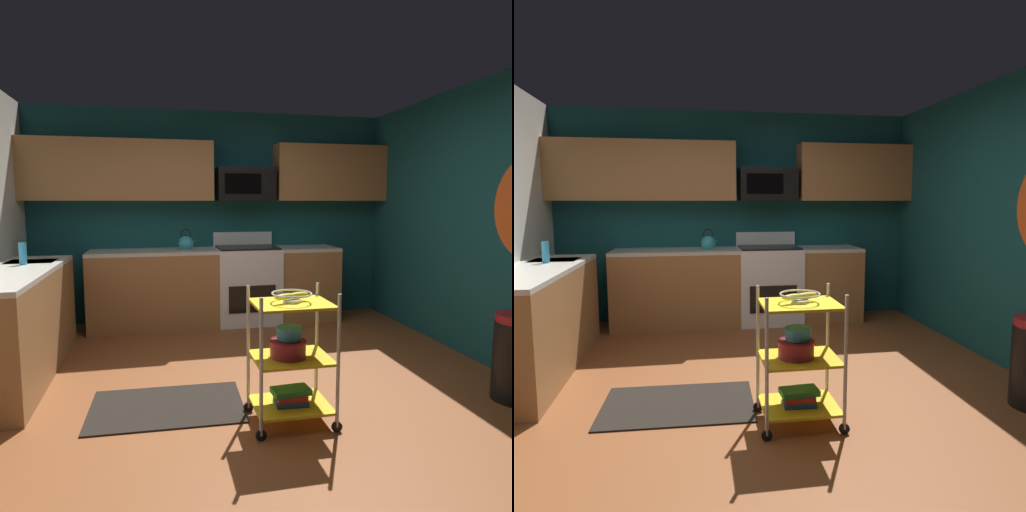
{
  "view_description": "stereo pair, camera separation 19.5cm",
  "coord_description": "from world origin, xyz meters",
  "views": [
    {
      "loc": [
        -0.72,
        -3.34,
        1.49
      ],
      "look_at": [
        0.07,
        0.24,
        1.05
      ],
      "focal_mm": 31.9,
      "sensor_mm": 36.0,
      "label": 1
    },
    {
      "loc": [
        -0.53,
        -3.38,
        1.49
      ],
      "look_at": [
        0.07,
        0.24,
        1.05
      ],
      "focal_mm": 31.9,
      "sensor_mm": 36.0,
      "label": 2
    }
  ],
  "objects": [
    {
      "name": "counter_run",
      "position": [
        -0.78,
        1.56,
        0.46
      ],
      "size": [
        3.7,
        2.64,
        0.92
      ],
      "color": "#9E6B3D",
      "rests_on": "ground"
    },
    {
      "name": "kettle",
      "position": [
        -0.37,
        2.1,
        1.0
      ],
      "size": [
        0.21,
        0.18,
        0.26
      ],
      "color": "teal",
      "rests_on": "counter_run"
    },
    {
      "name": "fruit_bowl",
      "position": [
        0.15,
        -0.52,
        0.88
      ],
      "size": [
        0.27,
        0.27,
        0.07
      ],
      "color": "silver",
      "rests_on": "rolling_cart"
    },
    {
      "name": "oven_range",
      "position": [
        0.37,
        2.1,
        0.48
      ],
      "size": [
        0.76,
        0.65,
        1.1
      ],
      "color": "white",
      "rests_on": "ground"
    },
    {
      "name": "floor",
      "position": [
        0.0,
        0.0,
        -0.02
      ],
      "size": [
        4.4,
        4.8,
        0.04
      ],
      "primitive_type": "cube",
      "color": "brown",
      "rests_on": "ground"
    },
    {
      "name": "microwave",
      "position": [
        0.37,
        2.21,
        1.7
      ],
      "size": [
        0.7,
        0.39,
        0.4
      ],
      "color": "black"
    },
    {
      "name": "floor_rug",
      "position": [
        -0.67,
        -0.12,
        0.01
      ],
      "size": [
        1.12,
        0.74,
        0.01
      ],
      "primitive_type": "cube",
      "rotation": [
        0.0,
        0.0,
        -0.03
      ],
      "color": "black",
      "rests_on": "ground"
    },
    {
      "name": "mixing_bowl_large",
      "position": [
        0.12,
        -0.52,
        0.52
      ],
      "size": [
        0.25,
        0.25,
        0.11
      ],
      "color": "maroon",
      "rests_on": "rolling_cart"
    },
    {
      "name": "upper_cabinets",
      "position": [
        -0.08,
        2.23,
        1.85
      ],
      "size": [
        4.4,
        0.33,
        0.7
      ],
      "color": "#9E6B3D"
    },
    {
      "name": "book_stack",
      "position": [
        0.15,
        -0.52,
        0.18
      ],
      "size": [
        0.27,
        0.18,
        0.11
      ],
      "color": "#1E4C8C",
      "rests_on": "rolling_cart"
    },
    {
      "name": "mixing_bowl_small",
      "position": [
        0.14,
        -0.5,
        0.62
      ],
      "size": [
        0.18,
        0.18,
        0.08
      ],
      "color": "#338CBF",
      "rests_on": "rolling_cart"
    },
    {
      "name": "wall_back",
      "position": [
        0.0,
        2.43,
        1.3
      ],
      "size": [
        4.52,
        0.06,
        2.6
      ],
      "primitive_type": "cube",
      "color": "#14474C",
      "rests_on": "ground"
    },
    {
      "name": "dish_soap_bottle",
      "position": [
        -1.91,
        1.12,
        1.02
      ],
      "size": [
        0.06,
        0.06,
        0.2
      ],
      "primitive_type": "cylinder",
      "color": "#2D8CBF",
      "rests_on": "counter_run"
    },
    {
      "name": "rolling_cart",
      "position": [
        0.15,
        -0.52,
        0.45
      ],
      "size": [
        0.58,
        0.43,
        0.91
      ],
      "color": "silver",
      "rests_on": "ground"
    }
  ]
}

